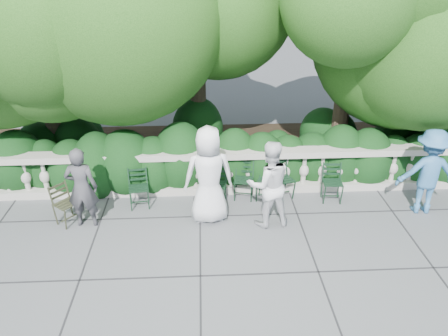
{
  "coord_description": "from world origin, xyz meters",
  "views": [
    {
      "loc": [
        -0.4,
        -6.69,
        4.94
      ],
      "look_at": [
        0.0,
        1.0,
        1.0
      ],
      "focal_mm": 35.0,
      "sensor_mm": 36.0,
      "label": 1
    }
  ],
  "objects_px": {
    "chair_d": "(285,200)",
    "person_businessman": "(209,175)",
    "chair_f": "(331,204)",
    "person_woman_grey": "(82,188)",
    "chair_e": "(243,201)",
    "chair_c": "(264,203)",
    "person_casual_man": "(269,184)",
    "chair_a": "(141,210)",
    "person_older_blue": "(428,172)",
    "chair_b": "(216,206)",
    "chair_weathered": "(74,225)"
  },
  "relations": [
    {
      "from": "chair_d",
      "to": "person_businessman",
      "type": "distance_m",
      "value": 2.03
    },
    {
      "from": "chair_f",
      "to": "person_woman_grey",
      "type": "xyz_separation_m",
      "value": [
        -5.04,
        -0.48,
        0.82
      ]
    },
    {
      "from": "chair_e",
      "to": "chair_f",
      "type": "height_order",
      "value": "same"
    },
    {
      "from": "chair_c",
      "to": "person_woman_grey",
      "type": "distance_m",
      "value": 3.75
    },
    {
      "from": "chair_f",
      "to": "chair_d",
      "type": "bearing_deg",
      "value": 172.84
    },
    {
      "from": "chair_e",
      "to": "chair_f",
      "type": "relative_size",
      "value": 1.0
    },
    {
      "from": "person_casual_man",
      "to": "chair_e",
      "type": "bearing_deg",
      "value": -71.81
    },
    {
      "from": "chair_a",
      "to": "person_older_blue",
      "type": "height_order",
      "value": "person_older_blue"
    },
    {
      "from": "chair_d",
      "to": "person_older_blue",
      "type": "height_order",
      "value": "person_older_blue"
    },
    {
      "from": "chair_b",
      "to": "person_casual_man",
      "type": "relative_size",
      "value": 0.48
    },
    {
      "from": "chair_f",
      "to": "person_casual_man",
      "type": "xyz_separation_m",
      "value": [
        -1.48,
        -0.63,
        0.88
      ]
    },
    {
      "from": "chair_b",
      "to": "person_woman_grey",
      "type": "xyz_separation_m",
      "value": [
        -2.57,
        -0.52,
        0.82
      ]
    },
    {
      "from": "chair_b",
      "to": "person_woman_grey",
      "type": "height_order",
      "value": "person_woman_grey"
    },
    {
      "from": "chair_a",
      "to": "chair_c",
      "type": "bearing_deg",
      "value": -5.52
    },
    {
      "from": "person_older_blue",
      "to": "person_woman_grey",
      "type": "bearing_deg",
      "value": 5.42
    },
    {
      "from": "chair_f",
      "to": "chair_a",
      "type": "bearing_deg",
      "value": -175.1
    },
    {
      "from": "chair_b",
      "to": "person_woman_grey",
      "type": "distance_m",
      "value": 2.75
    },
    {
      "from": "chair_f",
      "to": "person_older_blue",
      "type": "distance_m",
      "value": 2.0
    },
    {
      "from": "person_businessman",
      "to": "chair_b",
      "type": "bearing_deg",
      "value": -114.45
    },
    {
      "from": "chair_b",
      "to": "chair_weathered",
      "type": "relative_size",
      "value": 1.0
    },
    {
      "from": "chair_c",
      "to": "person_casual_man",
      "type": "relative_size",
      "value": 0.48
    },
    {
      "from": "person_casual_man",
      "to": "person_older_blue",
      "type": "height_order",
      "value": "person_older_blue"
    },
    {
      "from": "chair_a",
      "to": "chair_d",
      "type": "bearing_deg",
      "value": -4.57
    },
    {
      "from": "chair_b",
      "to": "chair_c",
      "type": "height_order",
      "value": "same"
    },
    {
      "from": "chair_weathered",
      "to": "person_casual_man",
      "type": "distance_m",
      "value": 3.92
    },
    {
      "from": "chair_a",
      "to": "person_older_blue",
      "type": "relative_size",
      "value": 0.47
    },
    {
      "from": "chair_b",
      "to": "person_casual_man",
      "type": "bearing_deg",
      "value": -25.63
    },
    {
      "from": "chair_c",
      "to": "person_casual_man",
      "type": "distance_m",
      "value": 1.16
    },
    {
      "from": "chair_c",
      "to": "person_businessman",
      "type": "bearing_deg",
      "value": -135.65
    },
    {
      "from": "person_businessman",
      "to": "person_older_blue",
      "type": "xyz_separation_m",
      "value": [
        4.38,
        0.09,
        -0.09
      ]
    },
    {
      "from": "chair_c",
      "to": "chair_e",
      "type": "height_order",
      "value": "same"
    },
    {
      "from": "chair_weathered",
      "to": "chair_e",
      "type": "bearing_deg",
      "value": -37.74
    },
    {
      "from": "chair_weathered",
      "to": "person_older_blue",
      "type": "height_order",
      "value": "person_older_blue"
    },
    {
      "from": "chair_f",
      "to": "chair_c",
      "type": "bearing_deg",
      "value": 179.71
    },
    {
      "from": "person_woman_grey",
      "to": "person_casual_man",
      "type": "relative_size",
      "value": 0.93
    },
    {
      "from": "person_woman_grey",
      "to": "chair_c",
      "type": "bearing_deg",
      "value": -170.04
    },
    {
      "from": "chair_e",
      "to": "person_businessman",
      "type": "height_order",
      "value": "person_businessman"
    },
    {
      "from": "chair_c",
      "to": "chair_f",
      "type": "xyz_separation_m",
      "value": [
        1.43,
        -0.12,
        0.0
      ]
    },
    {
      "from": "chair_c",
      "to": "person_woman_grey",
      "type": "height_order",
      "value": "person_woman_grey"
    },
    {
      "from": "chair_c",
      "to": "person_woman_grey",
      "type": "relative_size",
      "value": 0.51
    },
    {
      "from": "chair_b",
      "to": "chair_d",
      "type": "relative_size",
      "value": 1.0
    },
    {
      "from": "chair_e",
      "to": "chair_weathered",
      "type": "xyz_separation_m",
      "value": [
        -3.41,
        -0.73,
        0.0
      ]
    },
    {
      "from": "chair_b",
      "to": "chair_c",
      "type": "xyz_separation_m",
      "value": [
        1.04,
        0.08,
        0.0
      ]
    },
    {
      "from": "chair_c",
      "to": "chair_d",
      "type": "distance_m",
      "value": 0.48
    },
    {
      "from": "person_businessman",
      "to": "person_casual_man",
      "type": "bearing_deg",
      "value": 162.51
    },
    {
      "from": "chair_a",
      "to": "person_casual_man",
      "type": "bearing_deg",
      "value": -22.0
    },
    {
      "from": "chair_weathered",
      "to": "chair_c",
      "type": "bearing_deg",
      "value": -40.4
    },
    {
      "from": "chair_d",
      "to": "chair_weathered",
      "type": "xyz_separation_m",
      "value": [
        -4.34,
        -0.72,
        0.0
      ]
    },
    {
      "from": "chair_e",
      "to": "person_casual_man",
      "type": "bearing_deg",
      "value": -53.59
    },
    {
      "from": "chair_e",
      "to": "chair_weathered",
      "type": "distance_m",
      "value": 3.49
    }
  ]
}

